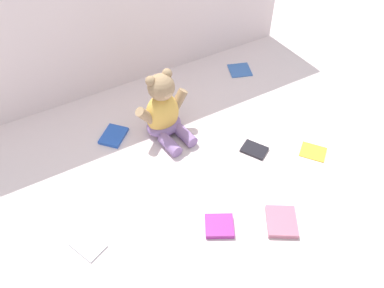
# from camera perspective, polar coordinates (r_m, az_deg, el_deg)

# --- Properties ---
(ground_plane) EXTENTS (3.20, 3.20, 0.00)m
(ground_plane) POSITION_cam_1_polar(r_m,az_deg,el_deg) (1.56, -1.59, -0.07)
(ground_plane) COLOR silver
(backdrop_drape) EXTENTS (1.54, 0.03, 0.74)m
(backdrop_drape) POSITION_cam_1_polar(r_m,az_deg,el_deg) (1.68, -9.90, 19.01)
(backdrop_drape) COLOR silver
(backdrop_drape) RESTS_ON ground_plane
(teddy_bear) EXTENTS (0.23, 0.22, 0.28)m
(teddy_bear) POSITION_cam_1_polar(r_m,az_deg,el_deg) (1.54, -4.05, 4.56)
(teddy_bear) COLOR #E5B24C
(teddy_bear) RESTS_ON ground_plane
(book_case_0) EXTENTS (0.11, 0.12, 0.01)m
(book_case_0) POSITION_cam_1_polar(r_m,az_deg,el_deg) (1.34, -14.52, -13.71)
(book_case_0) COLOR gray
(book_case_0) RESTS_ON ground_plane
(book_case_1) EXTENTS (0.13, 0.13, 0.01)m
(book_case_1) POSITION_cam_1_polar(r_m,az_deg,el_deg) (1.92, 6.79, 10.41)
(book_case_1) COLOR #3665B5
(book_case_1) RESTS_ON ground_plane
(book_case_2) EXTENTS (0.14, 0.14, 0.01)m
(book_case_2) POSITION_cam_1_polar(r_m,az_deg,el_deg) (1.61, -11.05, 1.16)
(book_case_2) COLOR blue
(book_case_2) RESTS_ON ground_plane
(book_case_3) EXTENTS (0.14, 0.15, 0.02)m
(book_case_3) POSITION_cam_1_polar(r_m,az_deg,el_deg) (1.37, 12.57, -10.68)
(book_case_3) COLOR #B66780
(book_case_3) RESTS_ON ground_plane
(book_case_4) EXTENTS (0.11, 0.11, 0.01)m
(book_case_4) POSITION_cam_1_polar(r_m,az_deg,el_deg) (1.55, 8.83, -0.79)
(book_case_4) COLOR black
(book_case_4) RESTS_ON ground_plane
(book_case_5) EXTENTS (0.12, 0.12, 0.02)m
(book_case_5) POSITION_cam_1_polar(r_m,az_deg,el_deg) (1.33, 3.90, -11.52)
(book_case_5) COLOR #9B2B8B
(book_case_5) RESTS_ON ground_plane
(book_case_6) EXTENTS (0.12, 0.12, 0.01)m
(book_case_6) POSITION_cam_1_polar(r_m,az_deg,el_deg) (1.60, 16.79, -1.02)
(book_case_6) COLOR yellow
(book_case_6) RESTS_ON ground_plane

